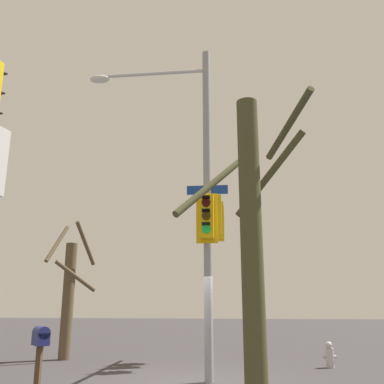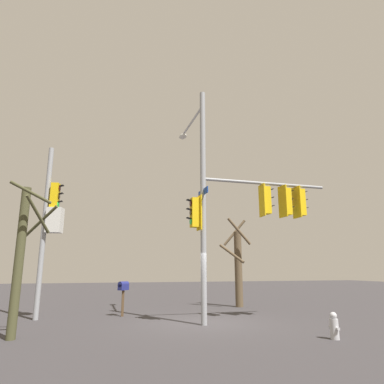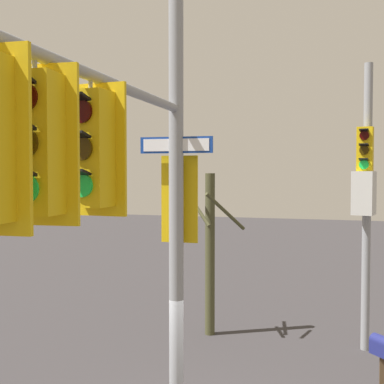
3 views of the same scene
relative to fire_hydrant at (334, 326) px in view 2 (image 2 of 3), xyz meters
The scene contains 7 objects.
ground_plane 4.69m from the fire_hydrant, 35.64° to the left, with size 80.00×80.00×0.00m, color #353234.
main_signal_pole_assembly 5.79m from the fire_hydrant, 20.25° to the left, with size 4.02×5.97×8.92m.
secondary_pole_assembly 11.11m from the fire_hydrant, 53.34° to the left, with size 0.60×0.84×7.01m.
fire_hydrant is the anchor object (origin of this frame).
mailbox 8.42m from the fire_hydrant, 39.64° to the left, with size 0.47×0.49×1.41m.
bare_tree_behind_pole 8.72m from the fire_hydrant, ahead, with size 1.79×1.78×4.65m.
bare_tree_across_street 9.22m from the fire_hydrant, 74.70° to the left, with size 1.74×1.27×4.37m.
Camera 2 is at (-12.53, 3.90, 1.92)m, focal length 31.98 mm.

